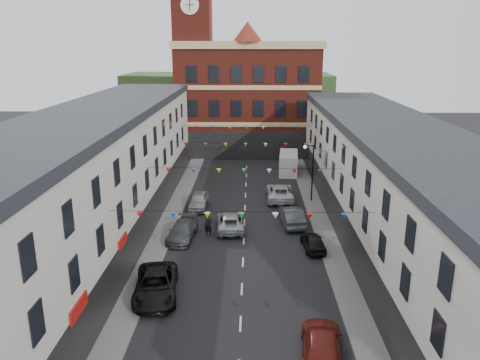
# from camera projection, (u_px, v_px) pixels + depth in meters

# --- Properties ---
(ground) EXTENTS (160.00, 160.00, 0.00)m
(ground) POSITION_uv_depth(u_px,v_px,m) (243.00, 262.00, 34.86)
(ground) COLOR black
(ground) RESTS_ON ground
(pavement_left) EXTENTS (1.80, 64.00, 0.15)m
(pavement_left) POSITION_uv_depth(u_px,v_px,m) (156.00, 249.00, 36.91)
(pavement_left) COLOR #605E5B
(pavement_left) RESTS_ON ground
(pavement_right) EXTENTS (1.80, 64.00, 0.15)m
(pavement_right) POSITION_uv_depth(u_px,v_px,m) (331.00, 251.00, 36.60)
(pavement_right) COLOR #605E5B
(pavement_right) RESTS_ON ground
(terrace_left) EXTENTS (8.40, 56.00, 10.70)m
(terrace_left) POSITION_uv_depth(u_px,v_px,m) (84.00, 189.00, 34.59)
(terrace_left) COLOR beige
(terrace_left) RESTS_ON ground
(terrace_right) EXTENTS (8.40, 56.00, 9.70)m
(terrace_right) POSITION_uv_depth(u_px,v_px,m) (404.00, 197.00, 34.19)
(terrace_right) COLOR silver
(terrace_right) RESTS_ON ground
(civic_building) EXTENTS (20.60, 13.30, 18.50)m
(civic_building) POSITION_uv_depth(u_px,v_px,m) (248.00, 97.00, 69.00)
(civic_building) COLOR maroon
(civic_building) RESTS_ON ground
(clock_tower) EXTENTS (5.60, 5.60, 30.00)m
(clock_tower) POSITION_uv_depth(u_px,v_px,m) (193.00, 49.00, 64.43)
(clock_tower) COLOR maroon
(clock_tower) RESTS_ON ground
(distant_hill) EXTENTS (40.00, 14.00, 10.00)m
(distant_hill) POSITION_uv_depth(u_px,v_px,m) (228.00, 99.00, 93.05)
(distant_hill) COLOR #254520
(distant_hill) RESTS_ON ground
(street_lamp) EXTENTS (1.10, 0.36, 6.00)m
(street_lamp) POSITION_uv_depth(u_px,v_px,m) (310.00, 165.00, 47.05)
(street_lamp) COLOR black
(street_lamp) RESTS_ON ground
(car_left_c) EXTENTS (3.32, 6.03, 1.60)m
(car_left_c) POSITION_uv_depth(u_px,v_px,m) (156.00, 285.00, 29.95)
(car_left_c) COLOR black
(car_left_c) RESTS_ON ground
(car_left_d) EXTENTS (2.38, 5.02, 1.41)m
(car_left_d) POSITION_uv_depth(u_px,v_px,m) (182.00, 231.00, 38.85)
(car_left_d) COLOR #414349
(car_left_d) RESTS_ON ground
(car_left_e) EXTENTS (1.89, 4.49, 1.52)m
(car_left_e) POSITION_uv_depth(u_px,v_px,m) (199.00, 201.00, 46.14)
(car_left_e) COLOR gray
(car_left_e) RESTS_ON ground
(car_right_c) EXTENTS (2.64, 5.36, 1.50)m
(car_right_c) POSITION_uv_depth(u_px,v_px,m) (322.00, 344.00, 24.11)
(car_right_c) COLOR maroon
(car_right_c) RESTS_ON ground
(car_right_d) EXTENTS (1.86, 3.98, 1.32)m
(car_right_d) POSITION_uv_depth(u_px,v_px,m) (313.00, 242.00, 36.83)
(car_right_d) COLOR black
(car_right_d) RESTS_ON ground
(car_right_e) EXTENTS (2.23, 5.05, 1.61)m
(car_right_e) POSITION_uv_depth(u_px,v_px,m) (292.00, 216.00, 41.88)
(car_right_e) COLOR #45494C
(car_right_e) RESTS_ON ground
(car_right_f) EXTENTS (2.73, 5.86, 1.62)m
(car_right_f) POSITION_uv_depth(u_px,v_px,m) (280.00, 192.00, 48.66)
(car_right_f) COLOR silver
(car_right_f) RESTS_ON ground
(moving_car) EXTENTS (2.69, 5.26, 1.42)m
(moving_car) POSITION_uv_depth(u_px,v_px,m) (230.00, 222.00, 40.85)
(moving_car) COLOR #A4A8AB
(moving_car) RESTS_ON ground
(white_van) EXTENTS (2.69, 5.90, 2.54)m
(white_van) POSITION_uv_depth(u_px,v_px,m) (288.00, 163.00, 58.71)
(white_van) COLOR silver
(white_van) RESTS_ON ground
(pedestrian) EXTENTS (0.80, 0.62, 1.94)m
(pedestrian) POSITION_uv_depth(u_px,v_px,m) (208.00, 225.00, 39.36)
(pedestrian) COLOR black
(pedestrian) RESTS_ON ground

